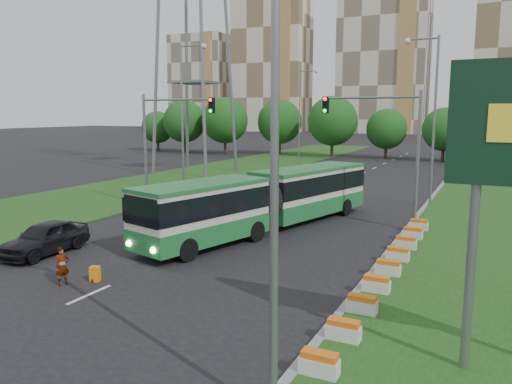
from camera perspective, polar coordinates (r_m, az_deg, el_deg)
The scene contains 17 objects.
ground at distance 22.97m, azimuth -2.37°, elevation -8.01°, with size 360.00×360.00×0.00m, color black.
median_kerb at distance 28.48m, azimuth 16.34°, elevation -4.82°, with size 0.30×60.00×0.18m, color gray.
left_verge at distance 53.08m, azimuth -6.80°, elevation 1.76°, with size 12.00×110.00×0.10m, color #1C4814.
lane_markings at distance 42.11m, azimuth 6.89°, elevation -0.21°, with size 0.20×100.00×0.01m, color silver, non-canonical shape.
flower_planters at distance 21.43m, azimuth 14.87°, elevation -8.33°, with size 1.10×18.10×0.60m, color silver, non-canonical shape.
traffic_mast_median at distance 29.91m, azimuth 15.02°, elevation 6.09°, with size 5.76×0.32×8.00m.
traffic_mast_left at distance 35.17m, azimuth -10.51°, elevation 6.65°, with size 5.76×0.32×8.00m.
street_lamps at distance 32.26m, azimuth 1.26°, elevation 7.75°, with size 36.00×60.00×12.00m, color slate, non-canonical shape.
tree_line at distance 74.38m, azimuth 25.64°, elevation 6.46°, with size 120.00×8.00×9.00m, color #144C16, non-canonical shape.
apartment_tower_west at distance 186.17m, azimuth 1.83°, elevation 14.39°, with size 26.00×15.00×48.00m, color beige.
apartment_tower_cwest at distance 174.07m, azimuth 14.40°, elevation 15.15°, with size 28.00×15.00×52.00m, color beige.
midrise_west at distance 199.78m, azimuth -6.25°, elevation 12.25°, with size 22.00×14.00×36.00m, color beige.
articulated_bus at distance 28.82m, azimuth 0.91°, elevation -0.88°, with size 2.73×17.53×2.89m.
car_left_near at distance 26.13m, azimuth -22.99°, elevation -4.84°, with size 1.87×4.64×1.58m, color black.
car_left_far at distance 34.93m, azimuth -7.40°, elevation -0.89°, with size 1.58×4.53×1.49m, color black.
pedestrian at distance 21.23m, azimuth -21.26°, elevation -7.91°, with size 0.56×0.37×1.54m, color gray.
shopping_trolley at distance 21.38m, azimuth -17.92°, elevation -8.91°, with size 0.36×0.38×0.62m.
Camera 1 is at (10.39, -19.35, 6.75)m, focal length 35.00 mm.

